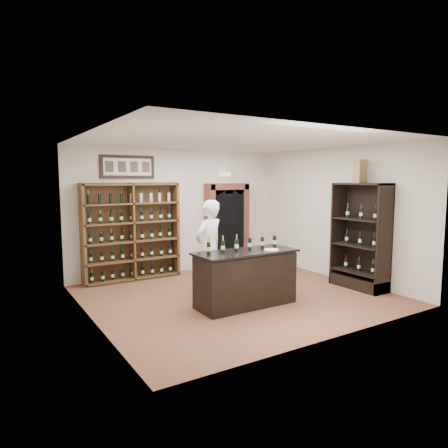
{
  "coord_description": "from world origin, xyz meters",
  "views": [
    {
      "loc": [
        -4.26,
        -6.35,
        2.27
      ],
      "look_at": [
        -0.1,
        0.3,
        1.39
      ],
      "focal_mm": 32.0,
      "sensor_mm": 36.0,
      "label": 1
    }
  ],
  "objects_px": {
    "counter_bottle_0": "(209,248)",
    "side_cabinet": "(361,252)",
    "wine_shelf": "(131,232)",
    "shopkeeper": "(209,248)",
    "tasting_counter": "(246,279)",
    "wine_crate": "(360,171)"
  },
  "relations": [
    {
      "from": "side_cabinet",
      "to": "shopkeeper",
      "type": "distance_m",
      "value": 3.2
    },
    {
      "from": "tasting_counter",
      "to": "wine_crate",
      "type": "bearing_deg",
      "value": -4.36
    },
    {
      "from": "wine_shelf",
      "to": "wine_crate",
      "type": "height_order",
      "value": "wine_crate"
    },
    {
      "from": "counter_bottle_0",
      "to": "side_cabinet",
      "type": "bearing_deg",
      "value": -6.33
    },
    {
      "from": "wine_shelf",
      "to": "side_cabinet",
      "type": "height_order",
      "value": "same"
    },
    {
      "from": "tasting_counter",
      "to": "side_cabinet",
      "type": "xyz_separation_m",
      "value": [
        2.72,
        -0.3,
        0.26
      ]
    },
    {
      "from": "wine_shelf",
      "to": "shopkeeper",
      "type": "relative_size",
      "value": 1.17
    },
    {
      "from": "counter_bottle_0",
      "to": "shopkeeper",
      "type": "xyz_separation_m",
      "value": [
        0.5,
        0.85,
        -0.17
      ]
    },
    {
      "from": "side_cabinet",
      "to": "wine_shelf",
      "type": "bearing_deg",
      "value": 139.79
    },
    {
      "from": "counter_bottle_0",
      "to": "shopkeeper",
      "type": "distance_m",
      "value": 1.0
    },
    {
      "from": "side_cabinet",
      "to": "shopkeeper",
      "type": "bearing_deg",
      "value": 157.24
    },
    {
      "from": "side_cabinet",
      "to": "counter_bottle_0",
      "type": "bearing_deg",
      "value": 173.67
    },
    {
      "from": "counter_bottle_0",
      "to": "wine_crate",
      "type": "bearing_deg",
      "value": -4.81
    },
    {
      "from": "tasting_counter",
      "to": "shopkeeper",
      "type": "distance_m",
      "value": 1.06
    },
    {
      "from": "tasting_counter",
      "to": "shopkeeper",
      "type": "xyz_separation_m",
      "value": [
        -0.22,
        0.94,
        0.44
      ]
    },
    {
      "from": "wine_shelf",
      "to": "tasting_counter",
      "type": "bearing_deg",
      "value": -69.44
    },
    {
      "from": "tasting_counter",
      "to": "counter_bottle_0",
      "type": "xyz_separation_m",
      "value": [
        -0.72,
        0.08,
        0.61
      ]
    },
    {
      "from": "wine_shelf",
      "to": "counter_bottle_0",
      "type": "bearing_deg",
      "value": -82.41
    },
    {
      "from": "side_cabinet",
      "to": "wine_crate",
      "type": "xyz_separation_m",
      "value": [
        -0.0,
        0.09,
        1.68
      ]
    },
    {
      "from": "wine_shelf",
      "to": "side_cabinet",
      "type": "relative_size",
      "value": 1.0
    },
    {
      "from": "tasting_counter",
      "to": "side_cabinet",
      "type": "distance_m",
      "value": 2.75
    },
    {
      "from": "wine_shelf",
      "to": "shopkeeper",
      "type": "xyz_separation_m",
      "value": [
        0.88,
        -2.0,
        -0.16
      ]
    }
  ]
}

